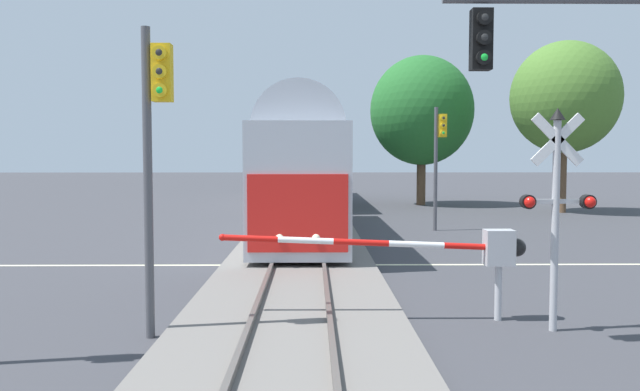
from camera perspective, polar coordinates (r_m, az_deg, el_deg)
ground_plane at (r=19.00m, az=-1.90°, el=-6.28°), size 220.00×220.00×0.00m
road_centre_stripe at (r=19.00m, az=-1.90°, el=-6.27°), size 44.00×0.20×0.01m
railway_track at (r=18.99m, az=-1.90°, el=-6.00°), size 4.40×80.00×0.32m
commuter_train at (r=35.04m, az=-1.34°, el=2.79°), size 3.04×38.48×5.16m
crossing_gate_near at (r=12.79m, az=12.84°, el=-4.75°), size 6.03×0.40×1.80m
crossing_signal_mast at (r=12.36m, az=20.54°, el=-0.04°), size 1.36×0.44×4.13m
traffic_signal_far_side at (r=28.03m, az=10.68°, el=4.22°), size 0.53×0.38×5.38m
traffic_signal_median at (r=11.50m, az=-14.69°, el=5.63°), size 0.53×0.38×5.50m
traffic_signal_near_right at (r=11.86m, az=26.09°, el=9.70°), size 4.78×0.38×6.07m
elm_centre_background at (r=42.90m, az=9.15°, el=7.55°), size 6.84×6.84×9.91m
maple_right_background at (r=39.14m, az=21.21°, el=8.24°), size 6.12×6.12×9.81m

